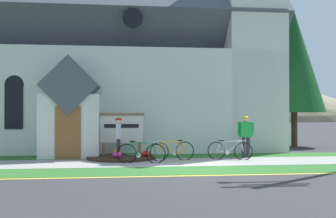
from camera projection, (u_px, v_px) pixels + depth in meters
name	position (u px, v px, depth m)	size (l,w,h in m)	color
ground	(178.00, 156.00, 17.39)	(140.00, 140.00, 0.00)	#333335
sidewalk_slab	(135.00, 163.00, 15.14)	(32.00, 2.53, 0.01)	#99968E
grass_verge	(138.00, 171.00, 12.93)	(32.00, 1.92, 0.01)	#2D6628
church_lawn	(133.00, 157.00, 17.28)	(24.00, 1.79, 0.01)	#2D6628
curb_paint_stripe	(139.00, 177.00, 11.83)	(28.00, 0.16, 0.01)	yellow
church_building	(135.00, 61.00, 23.24)	(14.93, 12.39, 12.96)	silver
church_sign	(121.00, 129.00, 16.97)	(1.89, 0.19, 1.84)	#7F6047
flower_bed	(122.00, 157.00, 16.46)	(2.75, 2.75, 0.34)	#382319
bicycle_white	(172.00, 151.00, 15.83)	(1.75, 0.33, 0.82)	black
bicycle_green	(141.00, 153.00, 15.03)	(1.78, 0.15, 0.84)	black
bicycle_yellow	(230.00, 150.00, 16.16)	(1.66, 0.66, 0.78)	black
cyclist_in_yellow_jersey	(118.00, 135.00, 16.25)	(0.27, 0.72, 1.65)	#2D2D33
cyclist_in_orange_jersey	(246.00, 133.00, 16.90)	(0.67, 0.29, 1.71)	#2D2D33
roadside_conifer	(294.00, 61.00, 22.51)	(3.33, 3.33, 7.49)	#4C3823
distant_hill	(166.00, 121.00, 97.77)	(98.00, 42.69, 19.74)	#847A5B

